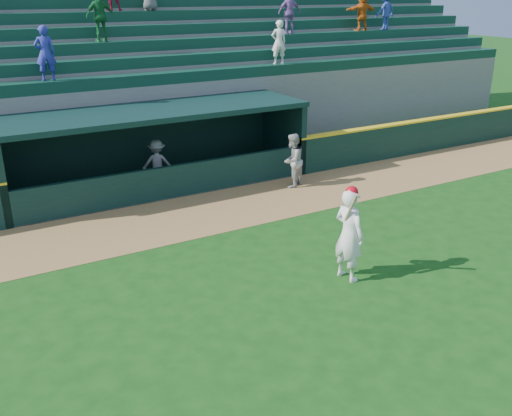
# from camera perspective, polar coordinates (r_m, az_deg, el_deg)

# --- Properties ---
(ground) EXTENTS (120.00, 120.00, 0.00)m
(ground) POSITION_cam_1_polar(r_m,az_deg,el_deg) (11.92, 3.90, -8.25)
(ground) COLOR #134110
(ground) RESTS_ON ground
(warning_track) EXTENTS (40.00, 3.00, 0.01)m
(warning_track) POSITION_cam_1_polar(r_m,az_deg,el_deg) (15.81, -6.00, -0.66)
(warning_track) COLOR olive
(warning_track) RESTS_ON ground
(field_wall_right) EXTENTS (15.50, 0.30, 1.20)m
(field_wall_right) POSITION_cam_1_polar(r_m,az_deg,el_deg) (24.19, 19.79, 7.35)
(field_wall_right) COLOR black
(field_wall_right) RESTS_ON ground
(wall_stripe_right) EXTENTS (15.50, 0.32, 0.06)m
(wall_stripe_right) POSITION_cam_1_polar(r_m,az_deg,el_deg) (24.06, 19.97, 8.80)
(wall_stripe_right) COLOR yellow
(wall_stripe_right) RESTS_ON field_wall_right
(dugout_player_front) EXTENTS (1.03, 0.95, 1.69)m
(dugout_player_front) POSITION_cam_1_polar(r_m,az_deg,el_deg) (17.77, 3.66, 4.75)
(dugout_player_front) COLOR #A0A19B
(dugout_player_front) RESTS_ON ground
(dugout_player_inside) EXTENTS (1.09, 0.84, 1.48)m
(dugout_player_inside) POSITION_cam_1_polar(r_m,az_deg,el_deg) (18.13, -9.85, 4.45)
(dugout_player_inside) COLOR #989994
(dugout_player_inside) RESTS_ON ground
(dugout) EXTENTS (9.40, 2.80, 2.46)m
(dugout) POSITION_cam_1_polar(r_m,az_deg,el_deg) (18.15, -10.25, 6.47)
(dugout) COLOR slate
(dugout) RESTS_ON ground
(stands) EXTENTS (34.50, 6.25, 7.46)m
(stands) POSITION_cam_1_polar(r_m,az_deg,el_deg) (22.21, -14.63, 11.54)
(stands) COLOR slate
(stands) RESTS_ON ground
(batter_at_plate) EXTENTS (0.60, 0.88, 2.11)m
(batter_at_plate) POSITION_cam_1_polar(r_m,az_deg,el_deg) (12.09, 9.29, -2.54)
(batter_at_plate) COLOR white
(batter_at_plate) RESTS_ON ground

